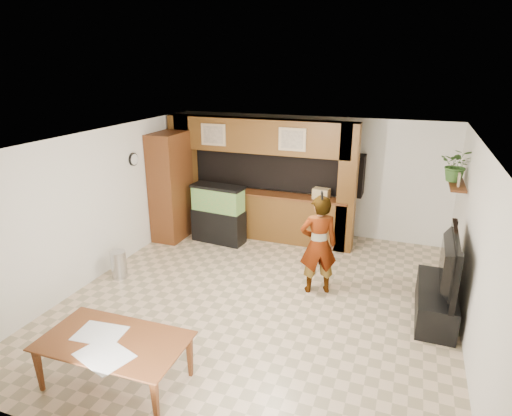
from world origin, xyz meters
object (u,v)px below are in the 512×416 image
at_px(aquarium, 218,215).
at_px(television, 442,261).
at_px(dining_table, 114,363).
at_px(pantry_cabinet, 171,187).
at_px(person, 318,245).

xyz_separation_m(aquarium, television, (4.29, -1.52, 0.31)).
bearing_deg(dining_table, pantry_cabinet, 110.62).
relative_size(aquarium, person, 0.74).
bearing_deg(pantry_cabinet, person, -20.01).
height_order(aquarium, television, television).
height_order(person, dining_table, person).
relative_size(pantry_cabinet, aquarium, 1.84).
bearing_deg(television, person, 86.62).
distance_m(pantry_cabinet, person, 3.74).
distance_m(pantry_cabinet, dining_table, 4.72).
bearing_deg(television, aquarium, 71.62).
xyz_separation_m(television, dining_table, (-3.61, -2.88, -0.62)).
xyz_separation_m(pantry_cabinet, person, (3.50, -1.27, -0.31)).
bearing_deg(television, pantry_cabinet, 76.25).
xyz_separation_m(aquarium, person, (2.44, -1.37, 0.24)).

